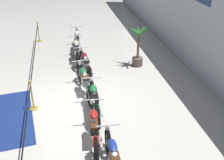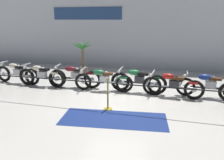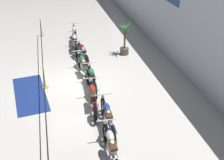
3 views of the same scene
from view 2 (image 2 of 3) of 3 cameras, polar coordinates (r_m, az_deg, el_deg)
The scene contains 13 objects.
ground_plane at distance 8.22m, azimuth 0.92°, elevation -4.32°, with size 120.00×120.00×0.00m, color silver.
back_wall at distance 12.79m, azimuth 6.51°, elevation 12.36°, with size 28.00×0.29×4.20m.
motorcycle_cream_0 at distance 10.66m, azimuth -23.53°, elevation 1.65°, with size 2.32×0.62×0.95m.
motorcycle_cream_1 at distance 9.81m, azimuth -18.02°, elevation 1.05°, with size 2.21×0.62×0.95m.
motorcycle_maroon_2 at distance 9.32m, azimuth -9.78°, elevation 0.91°, with size 2.27×0.62×0.95m.
motorcycle_green_3 at distance 8.71m, azimuth -2.34°, elevation 0.01°, with size 2.38×0.62×0.93m.
motorcycle_green_4 at distance 8.57m, azimuth 6.81°, elevation -0.22°, with size 2.22×0.62×0.97m.
motorcycle_red_5 at distance 8.32m, azimuth 15.49°, elevation -1.25°, with size 2.23×0.62×0.94m.
motorcycle_blue_6 at distance 8.71m, azimuth 23.94°, elevation -1.31°, with size 2.32×0.62×0.93m.
potted_palm_left_of_row at distance 11.46m, azimuth -7.66°, elevation 6.38°, with size 1.10×0.94×1.82m.
stanchion_far_left at distance 7.43m, azimuth -13.58°, elevation -0.82°, with size 12.32×0.28×1.05m.
stanchion_mid_left at distance 6.95m, azimuth -1.10°, elevation -4.96°, with size 0.28×0.28×1.05m.
floor_banner at distance 6.44m, azimuth 0.43°, elevation -10.11°, with size 3.06×1.21×0.01m, color navy.
Camera 2 is at (1.83, -7.51, 2.79)m, focal length 35.00 mm.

